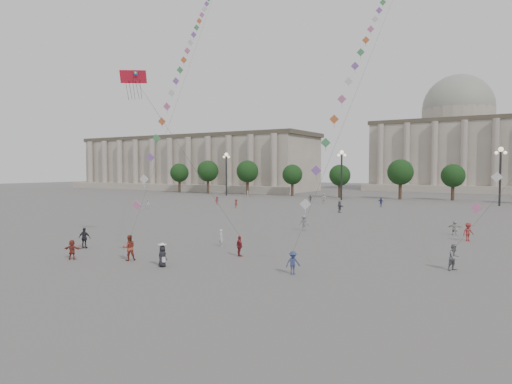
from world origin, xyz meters
The scene contains 28 objects.
ground centered at (0.00, 0.00, 0.00)m, with size 360.00×360.00×0.00m, color #565451.
hall_west centered at (-75.00, 93.89, 8.43)m, with size 84.00×26.22×17.20m.
hall_central centered at (0.00, 129.22, 14.23)m, with size 48.30×34.30×35.50m.
tree_row centered at (0.00, 78.00, 5.39)m, with size 137.12×5.12×8.00m.
lamp_post_far_west centered at (-45.00, 70.00, 7.35)m, with size 2.00×0.90×10.65m.
lamp_post_mid_west centered at (-15.00, 70.00, 7.35)m, with size 2.00×0.90×10.65m.
lamp_post_mid_east centered at (15.00, 70.00, 7.35)m, with size 2.00×0.90×10.65m.
person_crowd_0 centered at (-2.75, 56.76, 0.85)m, with size 0.99×0.41×1.69m, color navy.
person_crowd_1 centered at (-35.93, 33.71, 0.76)m, with size 0.73×0.57×1.51m, color silver.
person_crowd_2 centered at (-30.73, 46.40, 0.74)m, with size 0.96×0.55×1.48m, color maroon.
person_crowd_4 centered at (-14.59, 59.38, 0.97)m, with size 1.80×0.57×1.94m, color silver.
person_crowd_6 centered at (-1.43, 22.18, 0.85)m, with size 1.09×0.63×1.69m, color slate.
person_crowd_7 centered at (13.21, 27.06, 0.77)m, with size 1.42×0.45×1.53m, color #BABAB6.
person_crowd_8 centered at (14.85, 23.53, 0.86)m, with size 1.11×0.64×1.72m, color maroon.
person_crowd_10 centered at (-35.51, 64.91, 0.83)m, with size 0.61×0.40×1.66m, color silver.
person_crowd_12 centered at (-5.35, 43.52, 0.91)m, with size 1.68×0.54×1.81m, color #5E5E63.
person_crowd_13 centered at (-3.29, 9.22, 0.75)m, with size 0.55×0.36×1.50m, color silver.
person_crowd_16 centered at (-17.39, 59.20, 0.83)m, with size 0.97×0.40×1.66m, color slate.
person_crowd_17 centered at (-23.15, 41.50, 0.78)m, with size 1.00×0.58×1.55m, color maroon.
tourist_0 centered at (0.56, 6.26, 0.80)m, with size 0.94×0.39×1.60m, color maroon.
tourist_2 centered at (-9.52, -1.20, 0.74)m, with size 1.37×0.44×1.48m, color maroon.
tourist_4 centered at (-12.69, 2.41, 0.89)m, with size 1.04×0.43×1.77m, color #232328.
kite_flyer_0 centered at (-5.57, 0.73, 0.95)m, with size 0.92×0.72×1.90m, color maroon.
kite_flyer_1 centered at (6.78, 3.01, 0.75)m, with size 0.98×0.56×1.51m, color navy.
kite_flyer_2 centered at (15.48, 9.65, 0.88)m, with size 0.85×0.67×1.76m, color slate.
hat_person centered at (-1.97, 0.37, 0.81)m, with size 0.74×0.60×1.69m.
dragon_kite centered at (-9.12, 4.93, 13.74)m, with size 5.96×1.66×16.27m.
kite_train_west centered at (-17.11, 23.38, 23.95)m, with size 22.25×42.43×63.68m.
Camera 1 is at (19.71, -23.02, 6.83)m, focal length 32.00 mm.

